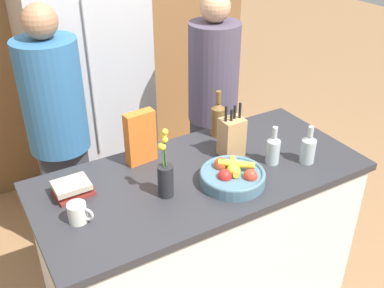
# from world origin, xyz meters

# --- Properties ---
(kitchen_island) EXTENTS (1.68, 0.77, 0.91)m
(kitchen_island) POSITION_xyz_m (0.00, 0.00, 0.46)
(kitchen_island) COLOR silver
(kitchen_island) RESTS_ON ground_plane
(back_wall_wood) EXTENTS (2.88, 0.12, 2.60)m
(back_wall_wood) POSITION_xyz_m (0.00, 1.76, 1.30)
(back_wall_wood) COLOR brown
(back_wall_wood) RESTS_ON ground_plane
(refrigerator) EXTENTS (0.81, 0.62, 1.92)m
(refrigerator) POSITION_xyz_m (-0.12, 1.40, 0.96)
(refrigerator) COLOR #B7B7BC
(refrigerator) RESTS_ON ground_plane
(fruit_bowl) EXTENTS (0.32, 0.32, 0.10)m
(fruit_bowl) POSITION_xyz_m (0.09, -0.15, 0.95)
(fruit_bowl) COLOR slate
(fruit_bowl) RESTS_ON kitchen_island
(knife_block) EXTENTS (0.12, 0.10, 0.30)m
(knife_block) POSITION_xyz_m (0.23, 0.07, 1.02)
(knife_block) COLOR tan
(knife_block) RESTS_ON kitchen_island
(flower_vase) EXTENTS (0.07, 0.07, 0.35)m
(flower_vase) POSITION_xyz_m (-0.24, -0.07, 1.02)
(flower_vase) COLOR #232328
(flower_vase) RESTS_ON kitchen_island
(cereal_box) EXTENTS (0.16, 0.07, 0.28)m
(cereal_box) POSITION_xyz_m (-0.21, 0.25, 1.05)
(cereal_box) COLOR orange
(cereal_box) RESTS_ON kitchen_island
(coffee_mug) EXTENTS (0.10, 0.10, 0.09)m
(coffee_mug) POSITION_xyz_m (-0.65, -0.05, 0.96)
(coffee_mug) COLOR silver
(coffee_mug) RESTS_ON kitchen_island
(book_stack) EXTENTS (0.18, 0.16, 0.07)m
(book_stack) POSITION_xyz_m (-0.61, 0.15, 0.94)
(book_stack) COLOR maroon
(book_stack) RESTS_ON kitchen_island
(bottle_oil) EXTENTS (0.08, 0.08, 0.27)m
(bottle_oil) POSITION_xyz_m (0.28, 0.29, 1.02)
(bottle_oil) COLOR brown
(bottle_oil) RESTS_ON kitchen_island
(bottle_vinegar) EXTENTS (0.07, 0.07, 0.21)m
(bottle_vinegar) POSITION_xyz_m (0.37, -0.10, 0.99)
(bottle_vinegar) COLOR #B2BCC1
(bottle_vinegar) RESTS_ON kitchen_island
(bottle_wine) EXTENTS (0.08, 0.08, 0.21)m
(bottle_wine) POSITION_xyz_m (0.53, -0.18, 0.99)
(bottle_wine) COLOR #B2BCC1
(bottle_wine) RESTS_ON kitchen_island
(person_at_sink) EXTENTS (0.36, 0.36, 1.65)m
(person_at_sink) POSITION_xyz_m (-0.50, 0.82, 0.92)
(person_at_sink) COLOR #383842
(person_at_sink) RESTS_ON ground_plane
(person_in_blue) EXTENTS (0.33, 0.33, 1.62)m
(person_in_blue) POSITION_xyz_m (0.52, 0.71, 0.91)
(person_in_blue) COLOR #383842
(person_in_blue) RESTS_ON ground_plane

